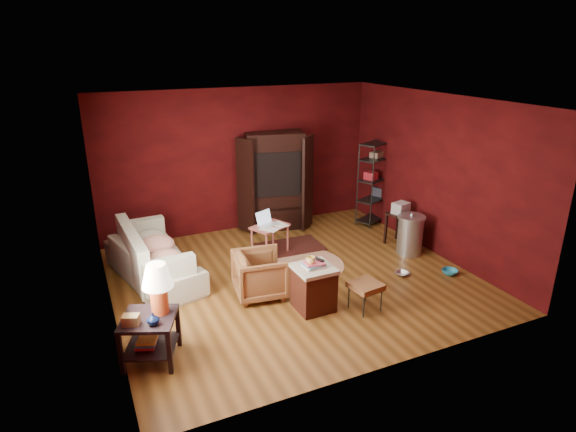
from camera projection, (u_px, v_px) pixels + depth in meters
name	position (u px, v px, depth m)	size (l,w,h in m)	color
room	(292.00, 196.00, 7.26)	(5.54, 5.04, 2.84)	brown
sofa	(153.00, 256.00, 7.59)	(2.12, 0.62, 0.83)	beige
armchair	(260.00, 273.00, 7.12)	(0.73, 0.68, 0.75)	black
pet_bowl_steel	(402.00, 269.00, 7.83)	(0.21, 0.05, 0.21)	silver
pet_bowl_turquoise	(450.00, 267.00, 7.85)	(0.25, 0.08, 0.25)	#299DC1
vase	(153.00, 319.00, 5.42)	(0.14, 0.15, 0.14)	#0C173C
mug	(311.00, 259.00, 6.58)	(0.13, 0.10, 0.13)	#FFDE7C
side_table	(154.00, 304.00, 5.59)	(0.80, 0.80, 1.21)	black
sofa_cushions	(151.00, 257.00, 7.57)	(0.90, 2.00, 0.82)	beige
hamper	(314.00, 287.00, 6.78)	(0.54, 0.54, 0.75)	#491C10
footstool	(366.00, 287.00, 6.75)	(0.46, 0.46, 0.41)	black
rug_round	(302.00, 265.00, 8.21)	(1.61, 1.61, 0.01)	beige
rug_oriental	(290.00, 247.00, 8.92)	(1.20, 0.82, 0.01)	#531D16
laptop_desk	(269.00, 229.00, 8.50)	(0.76, 0.67, 0.78)	#C26358
tv_armoire	(275.00, 179.00, 9.58)	(1.50, 1.02, 1.95)	black
wire_shelving	(376.00, 179.00, 9.88)	(0.91, 0.67, 1.71)	#2A3330
small_stand	(400.00, 213.00, 8.88)	(0.50, 0.50, 0.82)	black
trash_can	(410.00, 235.00, 8.56)	(0.52, 0.52, 0.77)	silver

